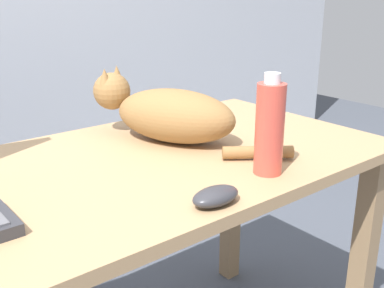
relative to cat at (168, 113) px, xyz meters
The scene contains 4 objects.
desk 0.37m from the cat, 162.82° to the right, with size 1.65×0.71×0.75m.
cat is the anchor object (origin of this frame).
computer_mouse 0.44m from the cat, 113.43° to the right, with size 0.11×0.06×0.04m, color #333338.
spray_bottle 0.35m from the cat, 84.21° to the right, with size 0.07×0.07×0.24m.
Camera 1 is at (-0.44, -0.94, 1.17)m, focal length 43.56 mm.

